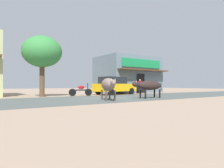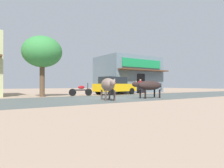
% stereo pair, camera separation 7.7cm
% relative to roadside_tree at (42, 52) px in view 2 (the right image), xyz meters
% --- Properties ---
extents(ground, '(80.00, 80.00, 0.00)m').
position_rel_roadside_tree_xyz_m(ground, '(3.36, -4.05, -3.37)').
color(ground, tan).
extents(asphalt_road, '(72.00, 6.62, 0.00)m').
position_rel_roadside_tree_xyz_m(asphalt_road, '(3.36, -4.05, -3.37)').
color(asphalt_road, '#535A57').
rests_on(asphalt_road, ground).
extents(storefront_right_club, '(6.92, 5.84, 4.17)m').
position_rel_roadside_tree_xyz_m(storefront_right_club, '(10.98, 3.33, -1.28)').
color(storefront_right_club, slate).
rests_on(storefront_right_club, ground).
extents(roadside_tree, '(2.94, 2.94, 4.58)m').
position_rel_roadside_tree_xyz_m(roadside_tree, '(0.00, 0.00, 0.00)').
color(roadside_tree, brown).
rests_on(roadside_tree, ground).
extents(parked_hatchback_car, '(4.39, 2.42, 1.64)m').
position_rel_roadside_tree_xyz_m(parked_hatchback_car, '(6.64, -0.06, -2.53)').
color(parked_hatchback_car, yellow).
rests_on(parked_hatchback_car, ground).
extents(parked_motorcycle, '(1.94, 0.35, 1.05)m').
position_rel_roadside_tree_xyz_m(parked_motorcycle, '(2.98, -0.48, -2.91)').
color(parked_motorcycle, black).
rests_on(parked_motorcycle, ground).
extents(cow_near_brown, '(1.33, 2.46, 1.29)m').
position_rel_roadside_tree_xyz_m(cow_near_brown, '(2.28, -5.61, -2.47)').
color(cow_near_brown, '#826A61').
rests_on(cow_near_brown, ground).
extents(cow_far_dark, '(2.66, 0.69, 1.18)m').
position_rel_roadside_tree_xyz_m(cow_far_dark, '(5.52, -5.73, -2.52)').
color(cow_far_dark, '#2D201E').
rests_on(cow_far_dark, ground).
extents(pedestrian_by_shop, '(0.45, 0.61, 1.48)m').
position_rel_roadside_tree_xyz_m(pedestrian_by_shop, '(9.85, -0.08, -2.51)').
color(pedestrian_by_shop, '#262633').
rests_on(pedestrian_by_shop, ground).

